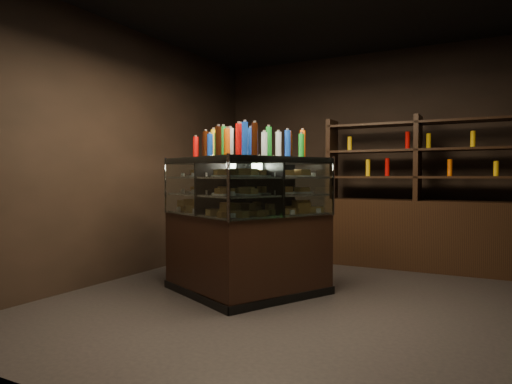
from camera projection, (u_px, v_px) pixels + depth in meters
ground at (325, 302)px, 4.40m from camera, size 5.00×5.00×0.00m
room_shell at (327, 100)px, 4.33m from camera, size 5.02×5.02×3.01m
display_case at (243, 249)px, 4.60m from camera, size 1.74×1.45×1.41m
food_display at (243, 191)px, 4.58m from camera, size 1.37×1.15×0.44m
bottles_top at (243, 143)px, 4.57m from camera, size 1.21×1.00×0.30m
back_shelving at (417, 223)px, 5.93m from camera, size 2.38×0.44×2.00m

